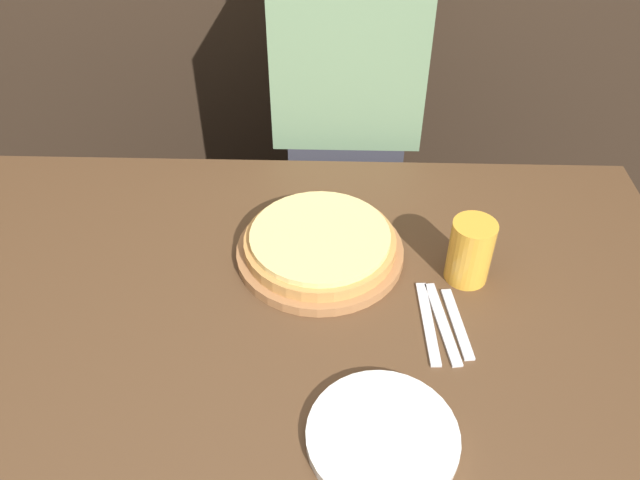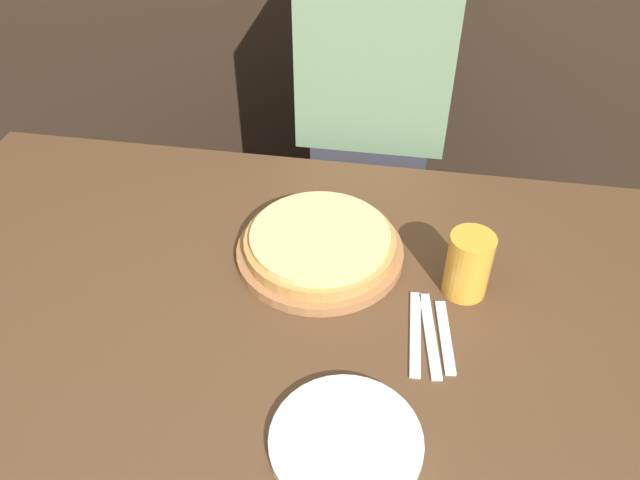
{
  "view_description": "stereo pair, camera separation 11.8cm",
  "coord_description": "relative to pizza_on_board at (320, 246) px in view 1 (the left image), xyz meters",
  "views": [
    {
      "loc": [
        0.1,
        -0.78,
        1.57
      ],
      "look_at": [
        0.07,
        0.1,
        0.8
      ],
      "focal_mm": 35.0,
      "sensor_mm": 36.0,
      "label": 1
    },
    {
      "loc": [
        0.22,
        -0.77,
        1.57
      ],
      "look_at": [
        0.07,
        0.1,
        0.8
      ],
      "focal_mm": 35.0,
      "sensor_mm": 36.0,
      "label": 2
    }
  ],
  "objects": [
    {
      "name": "diner_person",
      "position": [
        0.05,
        0.5,
        -0.1
      ],
      "size": [
        0.36,
        0.21,
        1.36
      ],
      "color": "#33333D",
      "rests_on": "ground_plane"
    },
    {
      "name": "beer_glass",
      "position": [
        0.27,
        -0.05,
        0.04
      ],
      "size": [
        0.08,
        0.08,
        0.13
      ],
      "color": "gold",
      "rests_on": "dining_table"
    },
    {
      "name": "dining_table",
      "position": [
        -0.07,
        -0.1,
        -0.4
      ],
      "size": [
        1.52,
        0.86,
        0.76
      ],
      "color": "#4C331E",
      "rests_on": "ground_plane"
    },
    {
      "name": "dinner_plate",
      "position": [
        0.1,
        -0.39,
        -0.02
      ],
      "size": [
        0.22,
        0.22,
        0.02
      ],
      "color": "silver",
      "rests_on": "dining_table"
    },
    {
      "name": "pizza_on_board",
      "position": [
        0.0,
        0.0,
        0.0
      ],
      "size": [
        0.32,
        0.32,
        0.06
      ],
      "color": "#99663D",
      "rests_on": "dining_table"
    },
    {
      "name": "dinner_knife",
      "position": [
        0.22,
        -0.17,
        -0.02
      ],
      "size": [
        0.05,
        0.19,
        0.0
      ],
      "color": "silver",
      "rests_on": "dining_table"
    },
    {
      "name": "spoon",
      "position": [
        0.24,
        -0.17,
        -0.02
      ],
      "size": [
        0.04,
        0.16,
        0.0
      ],
      "color": "silver",
      "rests_on": "dining_table"
    },
    {
      "name": "fork",
      "position": [
        0.19,
        -0.17,
        -0.02
      ],
      "size": [
        0.03,
        0.19,
        0.0
      ],
      "color": "silver",
      "rests_on": "dining_table"
    }
  ]
}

